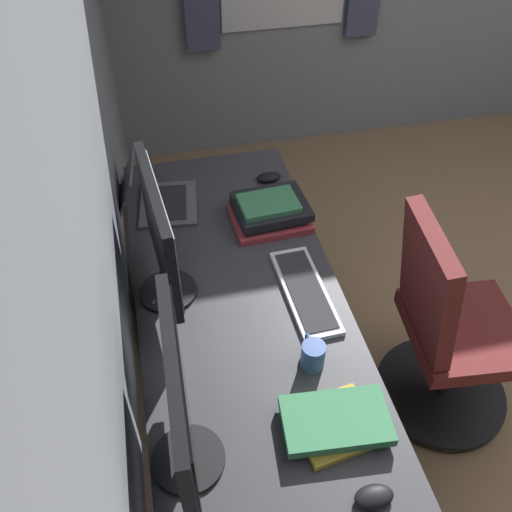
{
  "coord_description": "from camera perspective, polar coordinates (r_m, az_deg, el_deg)",
  "views": [
    {
      "loc": [
        -1.23,
        1.92,
        2.17
      ],
      "look_at": [
        0.0,
        1.64,
        0.95
      ],
      "focal_mm": 39.14,
      "sensor_mm": 36.0,
      "label": 1
    }
  ],
  "objects": [
    {
      "name": "book_stack_far",
      "position": [
        2.2,
        1.41,
        4.63
      ],
      "size": [
        0.27,
        0.31,
        0.1
      ],
      "color": "#B2383D",
      "rests_on": "desk"
    },
    {
      "name": "monitor_secondary",
      "position": [
        1.38,
        -7.74,
        -15.09
      ],
      "size": [
        0.51,
        0.2,
        0.47
      ],
      "color": "black",
      "rests_on": "desk"
    },
    {
      "name": "wall_back",
      "position": [
        1.52,
        -17.82,
        6.69
      ],
      "size": [
        4.79,
        0.1,
        2.6
      ],
      "primitive_type": "cube",
      "color": "#8C939E",
      "rests_on": "ground"
    },
    {
      "name": "laptop_leftmost",
      "position": [
        2.31,
        -10.62,
        5.97
      ],
      "size": [
        0.32,
        0.35,
        0.22
      ],
      "color": "#595B60",
      "rests_on": "desk"
    },
    {
      "name": "book_stack_near",
      "position": [
        1.64,
        8.13,
        -16.43
      ],
      "size": [
        0.23,
        0.31,
        0.05
      ],
      "color": "gold",
      "rests_on": "desk"
    },
    {
      "name": "coffee_mug",
      "position": [
        1.73,
        5.81,
        -10.0
      ],
      "size": [
        0.11,
        0.07,
        0.09
      ],
      "color": "#335193",
      "rests_on": "desk"
    },
    {
      "name": "monitor_primary",
      "position": [
        1.79,
        -9.76,
        2.04
      ],
      "size": [
        0.49,
        0.2,
        0.46
      ],
      "color": "black",
      "rests_on": "desk"
    },
    {
      "name": "keyboard_main",
      "position": [
        1.95,
        5.05,
        -3.6
      ],
      "size": [
        0.42,
        0.15,
        0.02
      ],
      "color": "silver",
      "rests_on": "desk"
    },
    {
      "name": "drawer_pedestal",
      "position": [
        2.31,
        -2.75,
        -8.41
      ],
      "size": [
        0.4,
        0.51,
        0.69
      ],
      "color": "#38383D",
      "rests_on": "ground"
    },
    {
      "name": "mouse_main",
      "position": [
        2.43,
        1.32,
        8.07
      ],
      "size": [
        0.06,
        0.1,
        0.03
      ],
      "primitive_type": "ellipsoid",
      "color": "black",
      "rests_on": "desk"
    },
    {
      "name": "desk",
      "position": [
        1.97,
        -1.43,
        -6.32
      ],
      "size": [
        1.83,
        0.71,
        0.73
      ],
      "color": "#38383D",
      "rests_on": "ground"
    },
    {
      "name": "office_chair",
      "position": [
        2.3,
        18.83,
        -7.49
      ],
      "size": [
        0.56,
        0.57,
        0.97
      ],
      "color": "maroon",
      "rests_on": "ground"
    },
    {
      "name": "mouse_spare",
      "position": [
        1.57,
        11.96,
        -22.93
      ],
      "size": [
        0.06,
        0.1,
        0.03
      ],
      "primitive_type": "ellipsoid",
      "color": "black",
      "rests_on": "desk"
    }
  ]
}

